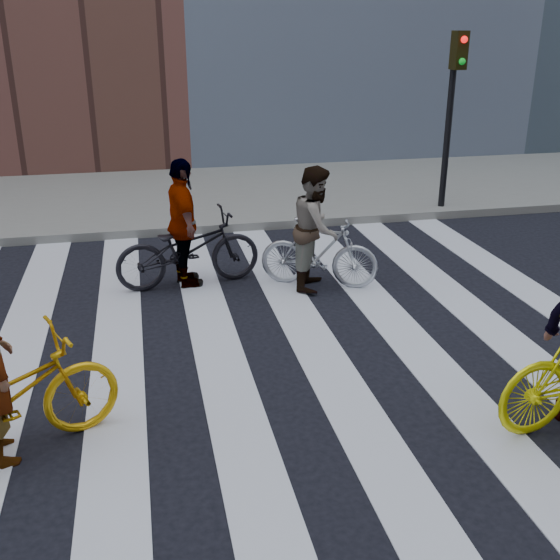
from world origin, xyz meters
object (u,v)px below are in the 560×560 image
object	(u,v)px
rider_rear	(183,224)
traffic_signal	(453,92)
bike_silver_mid	(319,252)
rider_mid	(316,228)
bike_dark_rear	(188,249)
bike_yellow_left	(1,401)

from	to	relation	value
rider_rear	traffic_signal	bearing A→B (deg)	-70.79
bike_silver_mid	rider_mid	bearing A→B (deg)	114.33
bike_silver_mid	bike_dark_rear	distance (m)	1.81
bike_dark_rear	bike_silver_mid	bearing A→B (deg)	-111.50
bike_yellow_left	bike_dark_rear	distance (m)	4.05
traffic_signal	bike_dark_rear	bearing A→B (deg)	-152.37
rider_rear	bike_dark_rear	bearing A→B (deg)	-98.18
bike_yellow_left	rider_mid	distance (m)	4.78
bike_yellow_left	bike_dark_rear	xyz separation A→B (m)	(1.84, 3.60, 0.01)
rider_mid	bike_silver_mid	bearing A→B (deg)	-65.67
bike_yellow_left	rider_rear	world-z (taller)	rider_rear
rider_mid	rider_rear	distance (m)	1.81
traffic_signal	rider_mid	size ratio (longest dim) A/B	1.97
traffic_signal	bike_dark_rear	distance (m)	6.00
traffic_signal	rider_mid	xyz separation A→B (m)	(-3.38, -3.08, -1.43)
traffic_signal	rider_rear	size ratio (longest dim) A/B	1.87
bike_yellow_left	bike_silver_mid	size ratio (longest dim) A/B	1.22
traffic_signal	rider_rear	bearing A→B (deg)	-152.60
bike_dark_rear	rider_mid	xyz separation A→B (m)	(1.71, -0.42, 0.32)
traffic_signal	bike_silver_mid	bearing A→B (deg)	-137.22
bike_dark_rear	rider_rear	bearing A→B (deg)	81.82
bike_silver_mid	bike_dark_rear	size ratio (longest dim) A/B	0.81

